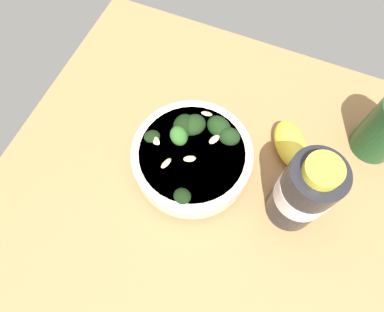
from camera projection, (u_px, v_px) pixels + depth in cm
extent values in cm
cube|color=#996D42|center=(202.00, 199.00, 54.59)|extent=(64.60, 64.60, 4.14)
cylinder|color=silver|center=(192.00, 165.00, 54.01)|extent=(9.76, 9.76, 1.34)
cylinder|color=silver|center=(192.00, 158.00, 51.57)|extent=(17.75, 17.75, 4.01)
cylinder|color=beige|center=(192.00, 153.00, 50.11)|extent=(15.50, 15.50, 0.80)
cylinder|color=#3C7A32|center=(153.00, 142.00, 52.64)|extent=(1.29, 1.49, 1.35)
ellipsoid|color=black|center=(152.00, 138.00, 51.42)|extent=(4.15, 4.21, 3.38)
cylinder|color=#589D47|center=(228.00, 141.00, 52.13)|extent=(1.40, 1.47, 1.09)
ellipsoid|color=black|center=(229.00, 137.00, 50.83)|extent=(3.75, 3.91, 3.73)
cylinder|color=#2F662B|center=(183.00, 201.00, 49.13)|extent=(1.07, 1.09, 1.63)
ellipsoid|color=black|center=(183.00, 198.00, 47.66)|extent=(4.15, 4.04, 3.55)
cylinder|color=#4A8F3C|center=(185.00, 131.00, 52.76)|extent=(1.83, 1.76, 1.50)
ellipsoid|color=black|center=(184.00, 126.00, 51.39)|extent=(4.54, 4.10, 4.52)
cylinder|color=#3C7A32|center=(218.00, 132.00, 52.98)|extent=(1.67, 1.72, 0.92)
ellipsoid|color=black|center=(219.00, 128.00, 51.60)|extent=(4.37, 5.60, 4.43)
cylinder|color=#4A8F3C|center=(194.00, 131.00, 53.02)|extent=(1.56, 1.48, 1.61)
ellipsoid|color=black|center=(194.00, 125.00, 51.52)|extent=(5.29, 5.40, 3.66)
cylinder|color=#4A8F3C|center=(179.00, 141.00, 51.39)|extent=(1.37, 1.48, 1.79)
ellipsoid|color=#2D6023|center=(179.00, 136.00, 49.98)|extent=(4.04, 4.42, 3.38)
ellipsoid|color=#DBBC84|center=(166.00, 164.00, 47.10)|extent=(2.06, 1.62, 1.03)
ellipsoid|color=#DBBC84|center=(190.00, 159.00, 48.40)|extent=(1.54, 2.03, 0.83)
ellipsoid|color=#DBBC84|center=(214.00, 139.00, 50.24)|extent=(2.03, 1.85, 0.98)
ellipsoid|color=#DBBC84|center=(207.00, 114.00, 50.57)|extent=(1.70, 2.07, 1.24)
ellipsoid|color=#DBBC84|center=(156.00, 143.00, 50.36)|extent=(1.94, 1.72, 1.26)
ellipsoid|color=yellow|center=(290.00, 144.00, 53.95)|extent=(9.52, 8.52, 4.09)
cylinder|color=black|center=(303.00, 193.00, 45.25)|extent=(7.05, 7.05, 14.41)
cylinder|color=gold|center=(323.00, 171.00, 38.07)|extent=(4.50, 4.50, 1.37)
cylinder|color=silver|center=(304.00, 192.00, 44.69)|extent=(7.19, 7.19, 3.81)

